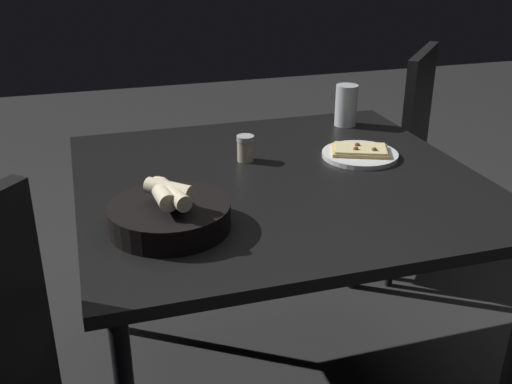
# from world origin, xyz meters

# --- Properties ---
(ground) EXTENTS (8.00, 8.00, 0.00)m
(ground) POSITION_xyz_m (0.00, 0.00, 0.00)
(ground) COLOR #272727
(dining_table) EXTENTS (1.08, 1.03, 0.72)m
(dining_table) POSITION_xyz_m (0.00, 0.00, 0.67)
(dining_table) COLOR black
(dining_table) RESTS_ON ground
(pizza_plate) EXTENTS (0.23, 0.23, 0.04)m
(pizza_plate) POSITION_xyz_m (0.28, 0.08, 0.73)
(pizza_plate) COLOR white
(pizza_plate) RESTS_ON dining_table
(bread_basket) EXTENTS (0.28, 0.28, 0.12)m
(bread_basket) POSITION_xyz_m (-0.33, -0.22, 0.76)
(bread_basket) COLOR black
(bread_basket) RESTS_ON dining_table
(beer_glass) EXTENTS (0.07, 0.07, 0.14)m
(beer_glass) POSITION_xyz_m (0.37, 0.38, 0.78)
(beer_glass) COLOR silver
(beer_glass) RESTS_ON dining_table
(pepper_shaker) EXTENTS (0.05, 0.05, 0.08)m
(pepper_shaker) POSITION_xyz_m (-0.05, 0.15, 0.76)
(pepper_shaker) COLOR #BFB299
(pepper_shaker) RESTS_ON dining_table
(chair_near) EXTENTS (0.62, 0.62, 0.92)m
(chair_near) POSITION_xyz_m (0.68, 0.63, 0.52)
(chair_near) COLOR black
(chair_near) RESTS_ON ground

